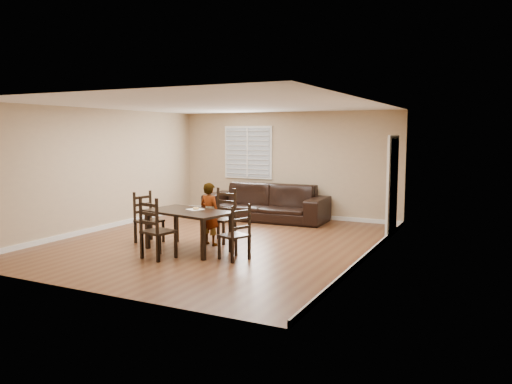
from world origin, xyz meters
TOP-DOWN VIEW (x-y plane):
  - ground at (0.00, 0.00)m, footprint 7.00×7.00m
  - room at (0.04, 0.18)m, footprint 6.04×7.04m
  - dining_table at (-0.11, -0.86)m, footprint 1.73×1.18m
  - chair_near at (0.07, 0.15)m, footprint 0.52×0.49m
  - chair_far at (-0.28, -1.70)m, footprint 0.58×0.55m
  - chair_left at (-1.30, -0.62)m, footprint 0.51×0.54m
  - chair_right at (1.07, -1.11)m, footprint 0.54×0.55m
  - child at (-0.00, -0.29)m, footprint 0.49×0.36m
  - napkin at (-0.08, -0.68)m, footprint 0.35×0.35m
  - donut at (-0.06, -0.69)m, footprint 0.11×0.11m
  - sofa at (-0.23, 2.73)m, footprint 3.09×1.31m

SIDE VIEW (x-z plane):
  - ground at x=0.00m, z-range 0.00..0.00m
  - chair_right at x=1.07m, z-range -0.04..0.92m
  - sofa at x=-0.23m, z-range 0.00..0.89m
  - chair_left at x=-1.30m, z-range -0.05..0.97m
  - chair_near at x=0.07m, z-range -0.05..1.02m
  - chair_far at x=-0.28m, z-range -0.05..1.04m
  - child at x=0.00m, z-range 0.00..1.22m
  - dining_table at x=-0.11m, z-range 0.28..1.03m
  - napkin at x=-0.08m, z-range 0.74..0.75m
  - donut at x=-0.06m, z-range 0.75..0.79m
  - room at x=0.04m, z-range 0.45..3.17m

